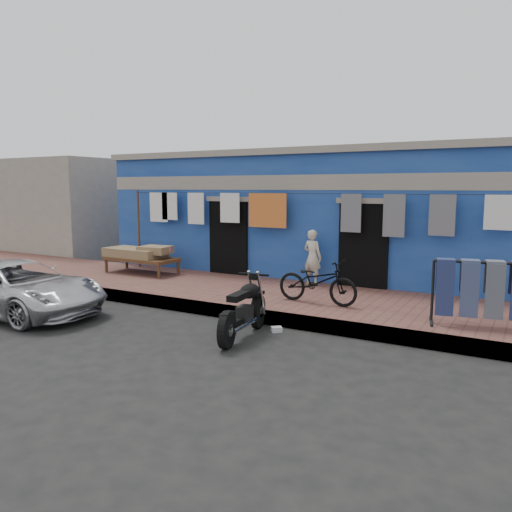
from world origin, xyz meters
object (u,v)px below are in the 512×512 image
Objects in this scene: jeans_rack at (506,294)px; seated_person at (312,257)px; motorcycle at (243,308)px; charpoy at (142,260)px; bicycle at (317,276)px; car at (17,287)px.

seated_person is at bearing 155.91° from jeans_rack.
charpoy is (-4.72, 2.79, 0.09)m from motorcycle.
seated_person is 0.61× the size of charpoy.
bicycle is 1.95m from motorcycle.
motorcycle is (4.60, 0.84, -0.03)m from car.
jeans_rack is at bearing -89.63° from bicycle.
motorcycle is 5.48m from charpoy.
jeans_rack reaches higher than car.
seated_person is 0.78× the size of bicycle.
jeans_rack reaches higher than bicycle.
motorcycle reaches higher than charpoy.
charpoy is at bearing 82.68° from bicycle.
bicycle is 0.69× the size of jeans_rack.
motorcycle is (-0.51, -1.87, -0.27)m from bicycle.
car is 3.63m from charpoy.
seated_person is (4.30, 4.37, 0.34)m from car.
car is at bearing -88.10° from charpoy.
bicycle is 5.32m from charpoy.
seated_person is 0.54× the size of jeans_rack.
bicycle is (5.11, 2.70, 0.23)m from car.
seated_person is 3.57m from motorcycle.
bicycle reaches higher than charpoy.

